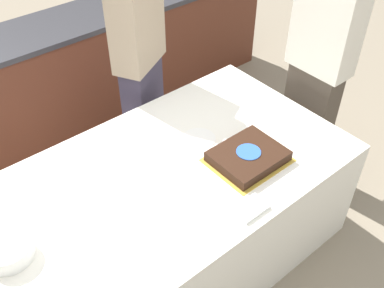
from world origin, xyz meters
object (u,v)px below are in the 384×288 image
object	(u,v)px
cake	(248,156)
plate_stack	(9,251)
person_cutting_cake	(141,68)
person_seated_right	(317,73)

from	to	relation	value
cake	plate_stack	size ratio (longest dim) A/B	1.94
plate_stack	person_cutting_cake	bearing A→B (deg)	31.85
plate_stack	person_seated_right	xyz separation A→B (m)	(2.12, -0.02, 0.09)
cake	plate_stack	bearing A→B (deg)	169.43
plate_stack	person_cutting_cake	world-z (taller)	person_cutting_cake
person_cutting_cake	person_seated_right	bearing A→B (deg)	107.81
cake	person_cutting_cake	bearing A→B (deg)	90.00
cake	plate_stack	xyz separation A→B (m)	(-1.27, 0.24, 0.01)
cake	person_seated_right	bearing A→B (deg)	14.34
cake	person_seated_right	distance (m)	0.88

